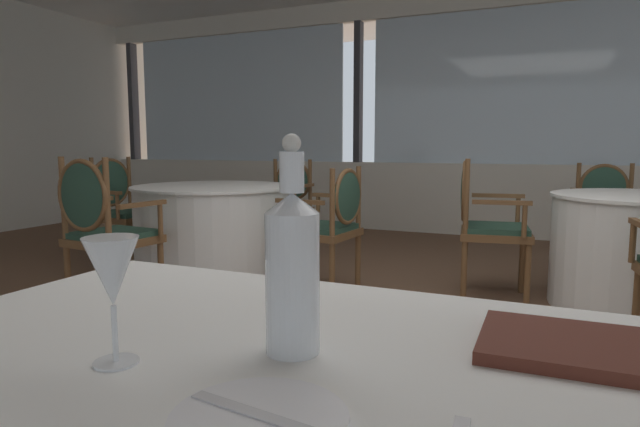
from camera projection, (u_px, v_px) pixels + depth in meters
The scene contains 14 objects.
ground_plane at pixel (425, 367), 2.60m from camera, with size 15.04×15.04×0.00m, color brown.
window_wall_far at pixel (509, 139), 6.18m from camera, with size 11.57×0.14×2.84m.
side_plate at pixel (259, 420), 0.61m from camera, with size 0.20×0.20×0.01m, color white.
butter_knife at pixel (259, 415), 0.61m from camera, with size 0.19×0.02×0.00m, color silver.
water_bottle at pixel (292, 267), 0.81m from camera, with size 0.08×0.08×0.33m.
wine_glass at pixel (112, 275), 0.76m from camera, with size 0.08×0.08×0.18m.
menu_book at pixel (574, 346), 0.82m from camera, with size 0.27×0.22×0.02m, color #512319.
dining_chair_0_0 at pixel (606, 209), 4.42m from camera, with size 0.58×0.53×0.91m.
dining_chair_0_1 at pixel (483, 217), 3.74m from camera, with size 0.53×0.58×0.96m.
background_table_1 at pixel (214, 232), 4.32m from camera, with size 1.27×1.27×0.75m.
dining_chair_1_0 at pixel (121, 203), 4.81m from camera, with size 0.51×0.57×0.96m.
dining_chair_1_1 at pixel (101, 222), 3.37m from camera, with size 0.57×0.51×0.99m.
dining_chair_1_2 at pixel (331, 220), 3.79m from camera, with size 0.51×0.57×0.91m.
dining_chair_1_3 at pixel (286, 199), 5.21m from camera, with size 0.57×0.51×0.93m.
Camera 1 is at (0.54, -2.48, 1.06)m, focal length 30.41 mm.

